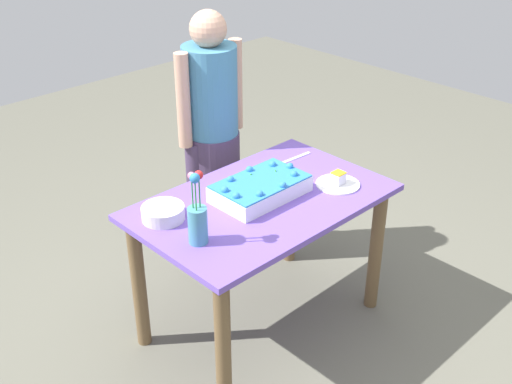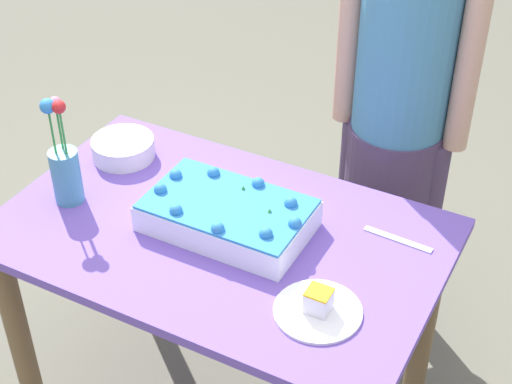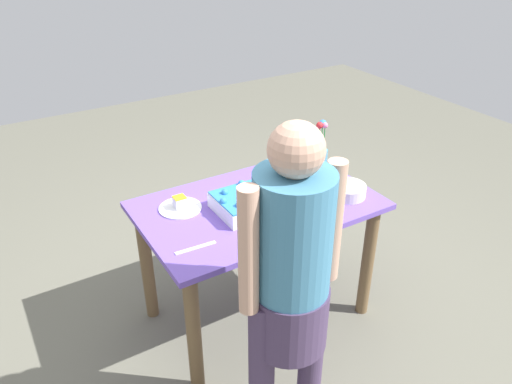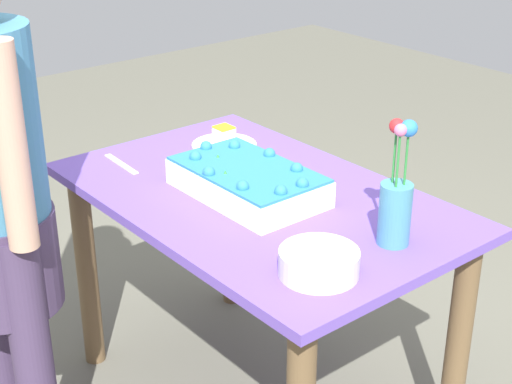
{
  "view_description": "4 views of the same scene",
  "coord_description": "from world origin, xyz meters",
  "views": [
    {
      "loc": [
        -1.87,
        -1.89,
        2.25
      ],
      "look_at": [
        -0.06,
        -0.02,
        0.82
      ],
      "focal_mm": 45.0,
      "sensor_mm": 36.0,
      "label": 1
    },
    {
      "loc": [
        0.87,
        -1.43,
        2.12
      ],
      "look_at": [
        0.08,
        0.07,
        0.87
      ],
      "focal_mm": 55.0,
      "sensor_mm": 36.0,
      "label": 2
    },
    {
      "loc": [
        1.17,
        1.9,
        2.08
      ],
      "look_at": [
        0.01,
        -0.0,
        0.82
      ],
      "focal_mm": 35.0,
      "sensor_mm": 36.0,
      "label": 3
    },
    {
      "loc": [
        -1.61,
        1.33,
        1.72
      ],
      "look_at": [
        -0.05,
        0.05,
        0.79
      ],
      "focal_mm": 55.0,
      "sensor_mm": 36.0,
      "label": 4
    }
  ],
  "objects": [
    {
      "name": "dining_table",
      "position": [
        0.0,
        0.0,
        0.61
      ],
      "size": [
        1.22,
        0.77,
        0.75
      ],
      "color": "#694BB1",
      "rests_on": "ground_plane"
    },
    {
      "name": "sheet_cake",
      "position": [
        0.01,
        0.03,
        0.8
      ],
      "size": [
        0.45,
        0.27,
        0.11
      ],
      "color": "white",
      "rests_on": "dining_table"
    },
    {
      "name": "serving_plate_with_slice",
      "position": [
        0.37,
        -0.16,
        0.77
      ],
      "size": [
        0.22,
        0.22,
        0.07
      ],
      "color": "white",
      "rests_on": "dining_table"
    },
    {
      "name": "cake_knife",
      "position": [
        0.45,
        0.2,
        0.75
      ],
      "size": [
        0.2,
        0.03,
        0.0
      ],
      "primitive_type": "cube",
      "rotation": [
        0.0,
        0.0,
        3.09
      ],
      "color": "silver",
      "rests_on": "dining_table"
    },
    {
      "name": "flower_vase",
      "position": [
        -0.46,
        -0.08,
        0.87
      ],
      "size": [
        0.08,
        0.08,
        0.34
      ],
      "color": "teal",
      "rests_on": "dining_table"
    },
    {
      "name": "fruit_bowl",
      "position": [
        -0.45,
        0.18,
        0.78
      ],
      "size": [
        0.19,
        0.19,
        0.06
      ],
      "primitive_type": "cylinder",
      "color": "silver",
      "rests_on": "dining_table"
    }
  ]
}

